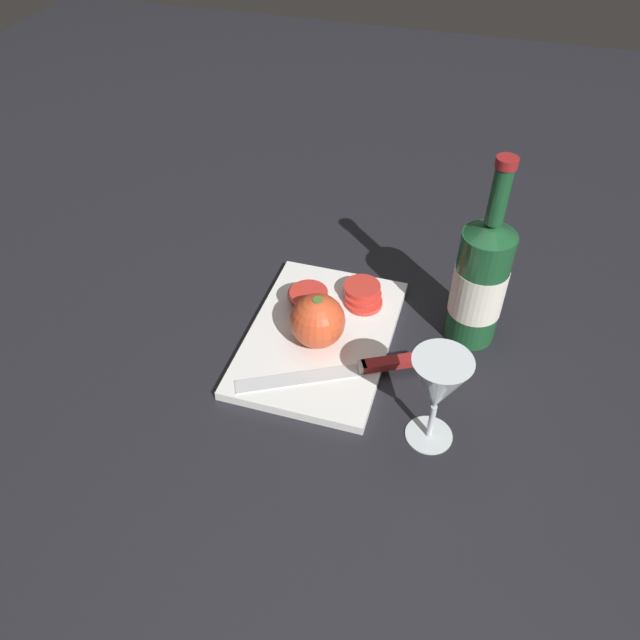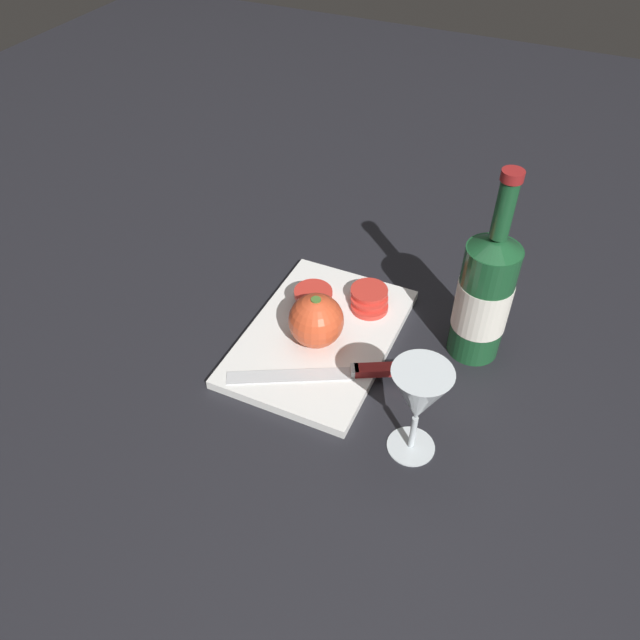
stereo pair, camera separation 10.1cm
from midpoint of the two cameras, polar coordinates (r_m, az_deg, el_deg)
ground_plane at (r=1.06m, az=5.05°, el=-0.76°), size 3.00×3.00×0.00m
cutting_board at (r=1.03m, az=2.79°, el=-1.67°), size 0.34×0.23×0.02m
wine_bottle at (r=0.99m, az=17.60°, el=1.96°), size 0.08×0.08×0.33m
wine_glass at (r=0.83m, az=12.48°, el=-7.23°), size 0.08×0.08×0.16m
whole_tomato at (r=0.98m, az=2.56°, el=-0.19°), size 0.09×0.09×0.09m
knife at (r=0.97m, az=6.66°, el=-4.83°), size 0.16×0.27×0.01m
tomato_slice_stack_near at (r=1.08m, az=7.20°, el=1.80°), size 0.08×0.07×0.03m
tomato_slice_stack_far at (r=1.07m, az=2.10°, el=2.36°), size 0.10×0.08×0.04m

